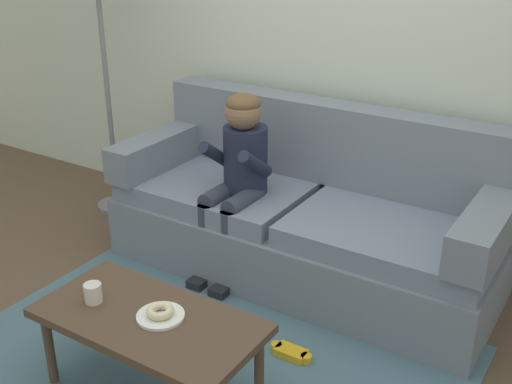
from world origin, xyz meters
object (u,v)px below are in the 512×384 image
couch (306,218)px  toy_controller (291,353)px  donut (160,311)px  mug (93,293)px  coffee_table (149,325)px  person_child (238,168)px

couch → toy_controller: 0.93m
donut → toy_controller: 0.78m
mug → toy_controller: (0.69, 0.61, -0.45)m
couch → coffee_table: bearing=-92.1°
person_child → toy_controller: bearing=-39.7°
donut → mug: bearing=-168.5°
coffee_table → mug: (-0.28, -0.04, 0.09)m
person_child → toy_controller: 1.11m
mug → toy_controller: size_ratio=0.40×
coffee_table → donut: 0.10m
donut → mug: size_ratio=1.33×
person_child → donut: 1.19m
coffee_table → toy_controller: 0.78m
couch → coffee_table: (-0.05, -1.36, 0.03)m
person_child → donut: bearing=-72.8°
couch → person_child: size_ratio=2.08×
donut → toy_controller: bearing=56.8°
coffee_table → toy_controller: bearing=54.4°
mug → couch: bearing=76.6°
couch → donut: (-0.00, -1.33, 0.11)m
person_child → donut: size_ratio=9.18×
person_child → donut: (0.35, -1.12, -0.21)m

